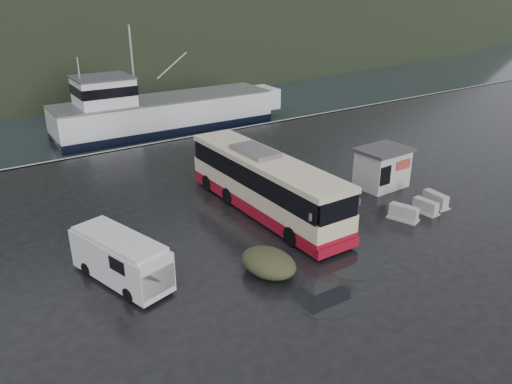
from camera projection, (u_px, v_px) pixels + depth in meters
ground at (269, 238)px, 27.61m from camera, size 160.00×160.00×0.00m
quay_edge at (135, 147)px, 42.91m from camera, size 160.00×0.60×1.50m
coach_bus at (265, 211)px, 30.80m from camera, size 3.36×13.34×3.77m
white_van at (123, 280)px, 23.64m from camera, size 3.39×5.95×2.35m
waste_bin_left at (315, 246)px, 26.76m from camera, size 1.00×1.00×1.32m
waste_bin_right at (338, 213)px, 30.60m from camera, size 1.01×1.01×1.32m
dome_tent at (268, 273)px, 24.22m from camera, size 2.68×3.37×1.19m
ticket_kiosk at (380, 186)px, 34.58m from camera, size 3.62×2.79×2.76m
jersey_barrier_a at (403, 219)px, 29.73m from camera, size 1.41×1.97×0.89m
jersey_barrier_b at (425, 212)px, 30.64m from camera, size 0.93×1.70×0.82m
jersey_barrier_c at (434, 206)px, 31.52m from camera, size 1.04×1.85×0.89m
fishing_trawler at (166, 116)px, 52.72m from camera, size 27.20×6.60×10.82m
puddles at (341, 278)px, 23.77m from camera, size 6.33×4.64×0.01m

